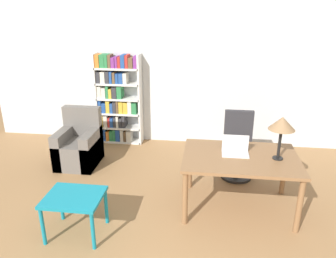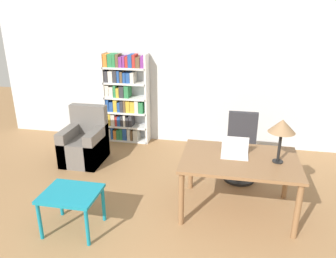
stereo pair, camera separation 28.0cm
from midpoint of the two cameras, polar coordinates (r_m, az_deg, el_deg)
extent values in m
cube|color=silver|center=(6.21, 3.00, 9.47)|extent=(8.00, 0.06, 2.70)
cube|color=olive|center=(4.26, 10.71, -4.95)|extent=(1.46, 1.00, 0.04)
cylinder|color=olive|center=(4.06, 0.97, -12.00)|extent=(0.07, 0.07, 0.71)
cylinder|color=olive|center=(4.16, 20.11, -12.57)|extent=(0.07, 0.07, 0.71)
cylinder|color=olive|center=(4.83, 2.17, -6.38)|extent=(0.07, 0.07, 0.71)
cylinder|color=olive|center=(4.91, 18.05, -6.99)|extent=(0.07, 0.07, 0.71)
cube|color=silver|center=(4.28, 9.79, -4.33)|extent=(0.34, 0.22, 0.02)
cube|color=silver|center=(4.32, 9.85, -2.36)|extent=(0.34, 0.03, 0.22)
cube|color=#19233D|center=(4.33, 9.84, -2.32)|extent=(0.31, 0.02, 0.19)
cylinder|color=black|center=(4.29, 16.80, -4.90)|extent=(0.13, 0.13, 0.01)
cylinder|color=black|center=(4.22, 17.07, -2.49)|extent=(0.04, 0.04, 0.38)
cone|color=#93704C|center=(4.12, 17.45, 0.94)|extent=(0.32, 0.32, 0.16)
cylinder|color=black|center=(5.34, 10.24, -8.00)|extent=(0.49, 0.49, 0.04)
cylinder|color=#262626|center=(5.26, 10.36, -6.34)|extent=(0.06, 0.06, 0.31)
cube|color=#2D2D33|center=(5.17, 10.51, -4.33)|extent=(0.47, 0.47, 0.10)
cube|color=#2D2D33|center=(5.22, 10.66, 0.03)|extent=(0.44, 0.08, 0.60)
cube|color=teal|center=(4.02, -18.06, -11.27)|extent=(0.65, 0.55, 0.04)
cylinder|color=teal|center=(4.11, -22.89, -15.44)|extent=(0.04, 0.04, 0.47)
cylinder|color=teal|center=(3.87, -15.07, -16.82)|extent=(0.04, 0.04, 0.47)
cylinder|color=teal|center=(4.45, -19.88, -12.03)|extent=(0.04, 0.04, 0.47)
cylinder|color=teal|center=(4.23, -12.64, -13.03)|extent=(0.04, 0.04, 0.47)
cube|color=#66605B|center=(5.81, -16.61, -3.96)|extent=(0.64, 0.73, 0.43)
cube|color=#66605B|center=(5.88, -15.99, 1.37)|extent=(0.64, 0.16, 0.51)
cube|color=#66605B|center=(5.88, -18.86, -2.99)|extent=(0.16, 0.73, 0.61)
cube|color=#66605B|center=(5.68, -14.46, -3.31)|extent=(0.16, 0.73, 0.61)
cube|color=white|center=(6.52, -13.29, 5.15)|extent=(0.04, 0.28, 1.74)
cube|color=white|center=(6.28, -6.13, 5.00)|extent=(0.04, 0.28, 1.74)
cube|color=white|center=(6.67, -9.34, -1.97)|extent=(0.83, 0.28, 0.04)
cube|color=silver|center=(6.73, -12.39, -0.81)|extent=(0.06, 0.24, 0.22)
cube|color=#234C99|center=(6.71, -11.91, -0.75)|extent=(0.04, 0.24, 0.24)
cube|color=orange|center=(6.70, -11.41, -0.96)|extent=(0.06, 0.24, 0.19)
cube|color=#2D7F47|center=(6.67, -10.87, -0.96)|extent=(0.06, 0.24, 0.20)
cube|color=#2D7F47|center=(6.65, -10.36, -0.86)|extent=(0.05, 0.24, 0.23)
cube|color=#234C99|center=(6.63, -9.74, -0.87)|extent=(0.08, 0.24, 0.24)
cube|color=silver|center=(6.60, -9.06, -0.90)|extent=(0.06, 0.24, 0.24)
cube|color=brown|center=(6.59, -8.54, -1.07)|extent=(0.05, 0.24, 0.20)
cube|color=silver|center=(6.57, -7.91, -1.04)|extent=(0.09, 0.24, 0.22)
cube|color=white|center=(6.56, -9.48, 0.36)|extent=(0.83, 0.28, 0.04)
cube|color=gold|center=(6.63, -12.53, 1.60)|extent=(0.08, 0.24, 0.24)
cube|color=silver|center=(6.60, -11.80, 1.51)|extent=(0.08, 0.24, 0.22)
cube|color=#B72D28|center=(6.59, -11.24, 1.34)|extent=(0.04, 0.24, 0.18)
cube|color=#234C99|center=(6.57, -10.79, 1.31)|extent=(0.06, 0.24, 0.18)
cube|color=#333338|center=(6.55, -10.27, 1.39)|extent=(0.05, 0.24, 0.21)
cube|color=silver|center=(6.53, -9.83, 1.44)|extent=(0.04, 0.24, 0.22)
cube|color=#333338|center=(6.52, -9.34, 1.26)|extent=(0.06, 0.24, 0.18)
cube|color=#333338|center=(6.49, -8.79, 1.43)|extent=(0.06, 0.24, 0.23)
cube|color=white|center=(6.47, -9.63, 2.77)|extent=(0.83, 0.28, 0.04)
cube|color=#234C99|center=(6.54, -12.79, 3.99)|extent=(0.06, 0.24, 0.23)
cube|color=#234C99|center=(6.52, -12.11, 3.78)|extent=(0.08, 0.24, 0.19)
cube|color=gold|center=(6.49, -11.44, 3.97)|extent=(0.07, 0.24, 0.24)
cube|color=#234C99|center=(6.48, -10.85, 3.75)|extent=(0.05, 0.24, 0.19)
cube|color=#333338|center=(6.45, -10.34, 3.86)|extent=(0.06, 0.24, 0.22)
cube|color=brown|center=(6.43, -9.87, 3.93)|extent=(0.04, 0.24, 0.24)
cube|color=gold|center=(6.42, -9.28, 3.86)|extent=(0.08, 0.24, 0.22)
cube|color=gold|center=(6.39, -8.51, 3.81)|extent=(0.09, 0.24, 0.22)
cube|color=silver|center=(6.37, -7.79, 3.87)|extent=(0.07, 0.24, 0.24)
cube|color=#2D7F47|center=(6.35, -7.04, 3.75)|extent=(0.09, 0.24, 0.21)
cube|color=white|center=(6.39, -9.78, 5.24)|extent=(0.83, 0.28, 0.04)
cube|color=silver|center=(6.47, -12.91, 6.41)|extent=(0.08, 0.24, 0.22)
cube|color=silver|center=(6.44, -12.18, 6.29)|extent=(0.08, 0.24, 0.20)
cube|color=#2D7F47|center=(6.41, -11.58, 6.44)|extent=(0.05, 0.24, 0.24)
cube|color=gold|center=(6.40, -11.08, 6.21)|extent=(0.06, 0.24, 0.18)
cube|color=#333338|center=(6.37, -10.40, 6.36)|extent=(0.09, 0.24, 0.22)
cube|color=#2D7F47|center=(6.34, -9.58, 6.41)|extent=(0.09, 0.24, 0.23)
cube|color=white|center=(6.32, -9.94, 7.77)|extent=(0.83, 0.28, 0.04)
cube|color=#333338|center=(6.41, -13.11, 8.85)|extent=(0.08, 0.24, 0.21)
cube|color=silver|center=(6.38, -12.34, 8.86)|extent=(0.09, 0.24, 0.21)
cube|color=#333338|center=(6.35, -11.61, 8.91)|extent=(0.07, 0.24, 0.22)
cube|color=#234C99|center=(6.33, -11.01, 8.91)|extent=(0.05, 0.24, 0.22)
cube|color=brown|center=(6.31, -10.50, 8.85)|extent=(0.05, 0.24, 0.21)
cube|color=#234C99|center=(6.29, -9.98, 8.77)|extent=(0.05, 0.24, 0.19)
cube|color=#234C99|center=(6.27, -9.33, 8.77)|extent=(0.08, 0.24, 0.19)
cube|color=silver|center=(6.25, -8.63, 8.79)|extent=(0.07, 0.24, 0.19)
cube|color=white|center=(6.26, -10.11, 10.35)|extent=(0.83, 0.28, 0.04)
cube|color=orange|center=(6.35, -13.31, 11.50)|extent=(0.08, 0.24, 0.23)
cube|color=#2D7F47|center=(6.32, -12.48, 11.54)|extent=(0.09, 0.24, 0.24)
cube|color=#2D7F47|center=(6.30, -11.81, 11.55)|extent=(0.06, 0.24, 0.24)
cube|color=brown|center=(6.28, -11.26, 11.56)|extent=(0.05, 0.24, 0.24)
cube|color=#7F338C|center=(6.26, -10.68, 11.37)|extent=(0.06, 0.24, 0.19)
cube|color=#7F338C|center=(6.24, -10.12, 11.45)|extent=(0.04, 0.24, 0.21)
cube|color=#B72D28|center=(6.22, -9.63, 11.42)|extent=(0.05, 0.24, 0.20)
cube|color=#234C99|center=(6.20, -9.03, 11.59)|extent=(0.07, 0.24, 0.24)
cube|color=#B72D28|center=(6.18, -8.38, 11.60)|extent=(0.06, 0.24, 0.24)
cube|color=brown|center=(6.17, -7.68, 11.41)|extent=(0.08, 0.24, 0.19)
cube|color=#7F338C|center=(6.14, -6.92, 11.53)|extent=(0.06, 0.24, 0.22)
camera|label=1|loc=(0.14, -91.83, -0.69)|focal=35.00mm
camera|label=2|loc=(0.14, 88.17, 0.69)|focal=35.00mm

